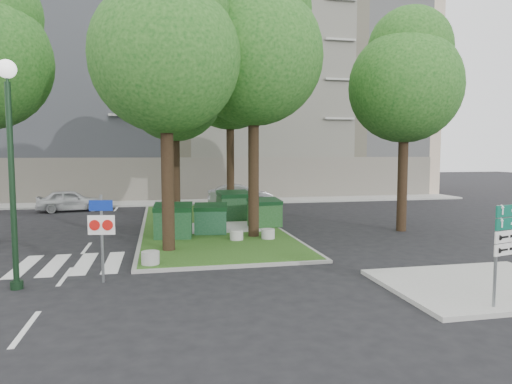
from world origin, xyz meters
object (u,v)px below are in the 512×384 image
object	(u,v)px
litter_bin	(253,216)
directional_sign	(511,238)
dumpster_a	(173,221)
traffic_sign_pole	(102,226)
tree_median_mid	(176,82)
car_silver	(240,195)
tree_median_near_left	(168,43)
tree_median_near_right	(255,42)
tree_median_far	(231,68)
tree_street_right	(406,76)
bollard_right	(268,234)
dumpster_b	(211,219)
dumpster_d	(265,213)
street_lamp	(10,147)
bollard_left	(150,258)
dumpster_c	(234,206)
car_white	(71,200)
bollard_mid	(236,235)

from	to	relation	value
litter_bin	directional_sign	distance (m)	13.62
dumpster_a	litter_bin	xyz separation A→B (m)	(3.98, 3.34, -0.37)
dumpster_a	traffic_sign_pole	size ratio (longest dim) A/B	0.67
tree_median_mid	car_silver	size ratio (longest dim) A/B	2.29
tree_median_near_left	tree_median_near_right	size ratio (longest dim) A/B	0.92
tree_median_far	traffic_sign_pole	bearing A→B (deg)	-113.62
litter_bin	tree_street_right	bearing A→B (deg)	-25.96
bollard_right	directional_sign	bearing A→B (deg)	-68.18
bollard_right	dumpster_b	bearing A→B (deg)	141.99
dumpster_a	dumpster_d	world-z (taller)	dumpster_a
litter_bin	street_lamp	distance (m)	12.76
dumpster_b	bollard_left	distance (m)	5.58
tree_median_near_right	car_silver	size ratio (longest dim) A/B	2.63
dumpster_c	car_silver	world-z (taller)	dumpster_c
street_lamp	tree_median_far	bearing A→B (deg)	59.22
tree_median_near_right	tree_median_far	world-z (taller)	tree_median_far
tree_median_far	car_white	bearing A→B (deg)	159.85
tree_median_mid	car_silver	bearing A→B (deg)	58.07
tree_median_near_right	bollard_right	distance (m)	7.72
tree_street_right	dumpster_d	world-z (taller)	tree_street_right
tree_median_far	bollard_right	bearing A→B (deg)	-88.82
dumpster_a	tree_street_right	bearing A→B (deg)	7.58
tree_median_near_right	dumpster_c	xyz separation A→B (m)	(-0.15, 4.63, -7.14)
tree_median_mid	tree_median_far	xyz separation A→B (m)	(3.20, 3.00, 1.34)
directional_sign	car_white	xyz separation A→B (m)	(-13.09, 20.50, -0.98)
dumpster_b	bollard_right	world-z (taller)	dumpster_b
tree_median_near_right	directional_sign	bearing A→B (deg)	-67.76
dumpster_c	bollard_mid	world-z (taller)	dumpster_c
dumpster_a	dumpster_d	size ratio (longest dim) A/B	1.03
directional_sign	car_silver	world-z (taller)	directional_sign
dumpster_c	directional_sign	distance (m)	14.78
dumpster_b	traffic_sign_pole	bearing A→B (deg)	-111.71
dumpster_c	bollard_left	xyz separation A→B (m)	(-4.03, -8.69, -0.53)
dumpster_b	tree_median_mid	bearing A→B (deg)	117.77
dumpster_d	tree_median_near_right	bearing A→B (deg)	-122.00
tree_median_near_left	dumpster_b	world-z (taller)	tree_median_near_left
tree_median_far	dumpster_a	distance (m)	11.02
bollard_right	bollard_mid	size ratio (longest dim) A/B	1.01
tree_median_near_right	bollard_right	size ratio (longest dim) A/B	21.23
tree_median_far	bollard_left	distance (m)	14.73
dumpster_c	traffic_sign_pole	distance (m)	11.35
tree_median_near_right	dumpster_c	world-z (taller)	tree_median_near_right
tree_median_near_left	dumpster_d	distance (m)	8.95
tree_median_mid	bollard_left	world-z (taller)	tree_median_mid
dumpster_b	bollard_left	size ratio (longest dim) A/B	2.73
dumpster_b	street_lamp	distance (m)	9.25
street_lamp	dumpster_b	bearing A→B (deg)	48.18
dumpster_d	bollard_mid	bearing A→B (deg)	-131.63
dumpster_b	tree_street_right	bearing A→B (deg)	5.59
bollard_mid	litter_bin	size ratio (longest dim) A/B	0.86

